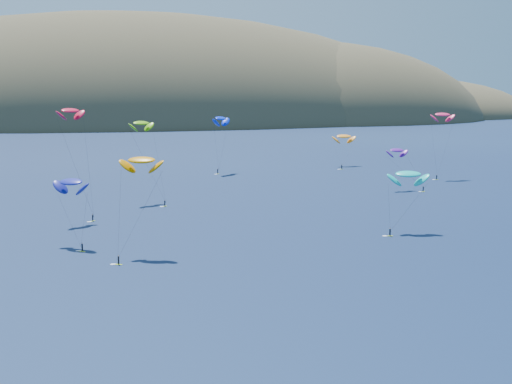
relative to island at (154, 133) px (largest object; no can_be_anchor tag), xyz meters
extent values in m
ellipsoid|color=#3D3526|center=(-19.40, -2.36, -1.86)|extent=(600.00, 300.00, 210.00)
ellipsoid|color=#3D3526|center=(140.60, -22.36, 1.38)|extent=(320.00, 220.00, 156.00)
ellipsoid|color=#3D3526|center=(260.60, 17.64, 5.70)|extent=(240.00, 180.00, 84.00)
cube|color=#CFF51B|center=(-55.61, -503.55, 10.77)|extent=(1.32, 0.84, 0.07)
cylinder|color=black|center=(-55.61, -503.55, 11.57)|extent=(0.30, 0.30, 1.36)
sphere|color=#8C6047|center=(-55.61, -503.55, 12.36)|extent=(0.23, 0.23, 0.23)
ellipsoid|color=#D47F00|center=(-50.41, -495.32, 28.73)|extent=(9.03, 6.76, 4.57)
cube|color=#CFF51B|center=(-40.50, -444.14, 10.77)|extent=(1.28, 0.99, 0.07)
cylinder|color=black|center=(-40.50, -444.14, 11.57)|extent=(0.30, 0.30, 1.37)
sphere|color=#8C6047|center=(-40.50, -444.14, 12.37)|extent=(0.23, 0.23, 0.23)
ellipsoid|color=#60AE0B|center=(-45.38, -433.72, 32.34)|extent=(8.38, 7.08, 4.27)
cube|color=#CFF51B|center=(-14.21, -380.31, 10.78)|extent=(1.26, 1.32, 0.08)
cylinder|color=black|center=(-14.21, -380.31, 11.66)|extent=(0.33, 0.33, 1.51)
sphere|color=#8C6047|center=(-14.21, -380.31, 12.54)|extent=(0.25, 0.25, 0.25)
ellipsoid|color=#0021DA|center=(-12.16, -376.43, 30.50)|extent=(9.62, 9.91, 5.26)
cube|color=#CFF51B|center=(2.04, -492.72, 10.77)|extent=(1.36, 0.68, 0.07)
cylinder|color=black|center=(2.04, -492.72, 11.59)|extent=(0.31, 0.31, 1.40)
sphere|color=#8C6047|center=(2.04, -492.72, 12.41)|extent=(0.23, 0.23, 0.23)
ellipsoid|color=#0DB6AD|center=(7.94, -488.36, 23.43)|extent=(9.43, 6.03, 4.86)
cube|color=#CFF51B|center=(38.12, -436.65, 10.77)|extent=(1.30, 0.55, 0.07)
cylinder|color=black|center=(38.12, -436.65, 11.56)|extent=(0.29, 0.29, 1.34)
sphere|color=#8C6047|center=(38.12, -436.65, 12.34)|extent=(0.23, 0.23, 0.23)
ellipsoid|color=#55138E|center=(32.04, -430.45, 22.86)|extent=(7.67, 4.43, 4.04)
cube|color=#CFF51B|center=(55.07, -412.97, 10.77)|extent=(1.28, 0.43, 0.07)
cylinder|color=black|center=(55.07, -412.97, 11.56)|extent=(0.30, 0.30, 1.35)
sphere|color=#8C6047|center=(55.07, -412.97, 12.35)|extent=(0.23, 0.23, 0.23)
ellipsoid|color=#DF2054|center=(58.72, -408.55, 32.50)|extent=(8.54, 4.32, 4.66)
cube|color=#CFF51B|center=(-59.44, -460.61, 10.77)|extent=(1.23, 1.07, 0.07)
cylinder|color=black|center=(-59.44, -460.61, 11.57)|extent=(0.30, 0.30, 1.36)
sphere|color=#8C6047|center=(-59.44, -460.61, 12.36)|extent=(0.23, 0.23, 0.23)
ellipsoid|color=red|center=(-63.70, -456.21, 36.74)|extent=(8.04, 7.30, 4.17)
cube|color=#CFF51B|center=(-61.94, -491.61, 10.77)|extent=(1.18, 1.13, 0.07)
cylinder|color=black|center=(-61.94, -491.61, 11.57)|extent=(0.30, 0.30, 1.36)
sphere|color=#8C6047|center=(-61.94, -491.61, 12.36)|extent=(0.23, 0.23, 0.23)
ellipsoid|color=navy|center=(-63.66, -484.99, 23.62)|extent=(8.86, 8.60, 4.71)
cube|color=#CFF51B|center=(34.15, -377.72, 10.78)|extent=(1.41, 0.45, 0.08)
cylinder|color=black|center=(34.15, -377.72, 11.65)|extent=(0.33, 0.33, 1.49)
sphere|color=#8C6047|center=(34.15, -377.72, 12.51)|extent=(0.25, 0.25, 0.25)
ellipsoid|color=orange|center=(39.25, -365.90, 22.34)|extent=(9.48, 4.65, 5.22)
camera|label=1|loc=(-61.17, -630.66, 43.14)|focal=50.00mm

